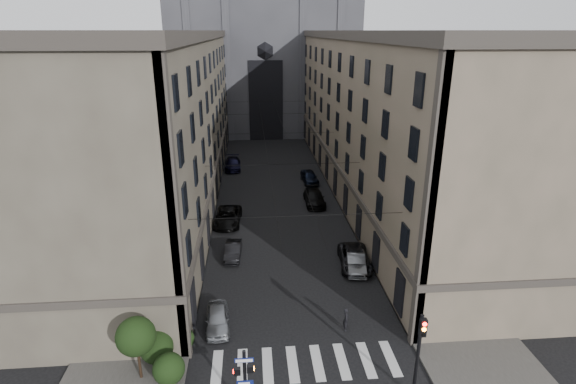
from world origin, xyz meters
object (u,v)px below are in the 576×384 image
object	(u,v)px
gothic_tower	(263,36)
car_left_far	(233,164)
pedestrian_signal_left	(245,378)
car_left_near	(218,319)
pedestrian	(346,319)
traffic_light_right	(419,347)
car_right_near	(356,262)
car_right_midnear	(355,258)
car_right_midfar	(314,198)
car_right_far	(309,177)
car_left_midnear	(233,251)
car_left_midfar	(228,217)

from	to	relation	value
gothic_tower	car_left_far	xyz separation A→B (m)	(-5.56, -29.18, -17.02)
pedestrian_signal_left	car_left_near	bearing A→B (deg)	104.33
car_left_near	pedestrian	world-z (taller)	pedestrian
traffic_light_right	car_right_near	size ratio (longest dim) A/B	1.23
car_left_near	car_left_far	size ratio (longest dim) A/B	0.73
car_left_near	traffic_light_right	bearing A→B (deg)	-36.19
car_right_midnear	car_right_midfar	size ratio (longest dim) A/B	1.00
car_right_near	traffic_light_right	bearing A→B (deg)	-82.16
car_left_far	pedestrian_signal_left	bearing A→B (deg)	-88.97
car_left_near	car_right_near	size ratio (longest dim) A/B	0.92
car_left_near	car_right_near	distance (m)	12.94
car_right_near	gothic_tower	bearing A→B (deg)	102.96
pedestrian_signal_left	car_right_far	size ratio (longest dim) A/B	0.87
car_left_near	car_left_midnear	distance (m)	9.90
car_left_midnear	car_right_far	world-z (taller)	car_right_far
car_left_near	car_right_near	xyz separation A→B (m)	(10.97, 6.87, 0.03)
traffic_light_right	car_left_midnear	size ratio (longest dim) A/B	1.35
car_left_far	car_right_near	distance (m)	31.93
traffic_light_right	car_right_far	xyz separation A→B (m)	(-0.95, 36.87, -2.50)
car_left_far	car_right_far	xyz separation A→B (m)	(10.21, -6.99, 0.00)
traffic_light_right	car_right_far	size ratio (longest dim) A/B	1.13
pedestrian_signal_left	car_right_midfar	bearing A→B (deg)	75.38
pedestrian_signal_left	car_left_midnear	world-z (taller)	pedestrian_signal_left
car_left_midnear	car_right_far	distance (m)	22.02
car_left_far	car_left_midfar	bearing A→B (deg)	-91.31
traffic_light_right	car_left_near	size ratio (longest dim) A/B	1.33
car_left_near	car_left_midfar	size ratio (longest dim) A/B	0.70
car_left_midnear	car_left_far	world-z (taller)	car_left_far
car_right_near	car_right_midfar	xyz separation A→B (m)	(-1.34, 15.23, 0.08)
car_right_midfar	pedestrian	distance (m)	23.10
gothic_tower	traffic_light_right	size ratio (longest dim) A/B	11.15
gothic_tower	car_right_far	bearing A→B (deg)	-82.68
car_right_midfar	car_right_midnear	bearing A→B (deg)	-84.64
car_left_midfar	car_right_near	distance (m)	15.13
gothic_tower	pedestrian_signal_left	world-z (taller)	gothic_tower
car_left_near	car_right_near	world-z (taller)	car_right_near
traffic_light_right	car_left_near	xyz separation A→B (m)	(-11.02, 7.05, -2.62)
car_right_midfar	car_right_far	size ratio (longest dim) A/B	1.15
gothic_tower	car_right_midfar	size ratio (longest dim) A/B	10.90
pedestrian_signal_left	car_right_midnear	bearing A→B (deg)	58.54
car_left_midfar	car_right_near	size ratio (longest dim) A/B	1.32
traffic_light_right	car_right_near	world-z (taller)	traffic_light_right
car_right_midfar	car_left_far	bearing A→B (deg)	123.58
car_right_midnear	car_right_far	distance (m)	22.45
car_right_near	car_right_midfar	size ratio (longest dim) A/B	0.80
pedestrian_signal_left	car_left_far	distance (m)	44.35
gothic_tower	pedestrian	bearing A→B (deg)	-87.36
car_left_midnear	pedestrian	xyz separation A→B (m)	(7.79, -10.85, 0.18)
car_right_midnear	car_left_midnear	bearing A→B (deg)	171.39
pedestrian_signal_left	car_left_midfar	distance (m)	24.85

